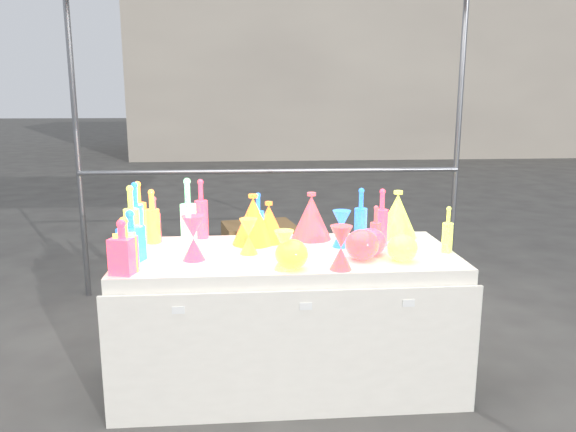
{
  "coord_description": "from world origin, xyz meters",
  "views": [
    {
      "loc": [
        -0.24,
        -2.93,
        1.58
      ],
      "look_at": [
        0.0,
        0.0,
        0.95
      ],
      "focal_mm": 35.0,
      "sensor_mm": 36.0,
      "label": 1
    }
  ],
  "objects": [
    {
      "name": "decanter_2",
      "position": [
        -0.81,
        -0.1,
        0.88
      ],
      "size": [
        0.14,
        0.14,
        0.27
      ],
      "primitive_type": null,
      "rotation": [
        0.0,
        0.0,
        -0.32
      ],
      "color": "#1A8F42",
      "rests_on": "display_table"
    },
    {
      "name": "globe_0",
      "position": [
        -0.01,
        -0.3,
        0.82
      ],
      "size": [
        0.19,
        0.19,
        0.13
      ],
      "primitive_type": null,
      "rotation": [
        0.0,
        0.0,
        0.16
      ],
      "color": "#F71739",
      "rests_on": "display_table"
    },
    {
      "name": "lampshade_3",
      "position": [
        0.68,
        0.28,
        0.89
      ],
      "size": [
        0.3,
        0.3,
        0.28
      ],
      "primitive_type": null,
      "rotation": [
        0.0,
        0.0,
        0.31
      ],
      "color": "#125A76",
      "rests_on": "display_table"
    },
    {
      "name": "bottle_3",
      "position": [
        -0.75,
        0.27,
        0.89
      ],
      "size": [
        0.08,
        0.08,
        0.27
      ],
      "primitive_type": null,
      "rotation": [
        0.0,
        0.0,
        0.09
      ],
      "color": "#1F1A9C",
      "rests_on": "display_table"
    },
    {
      "name": "hourglass_5",
      "position": [
        0.31,
        0.08,
        0.85
      ],
      "size": [
        0.13,
        0.13,
        0.21
      ],
      "primitive_type": null,
      "rotation": [
        0.0,
        0.0,
        0.34
      ],
      "color": "#1A8F42",
      "rests_on": "display_table"
    },
    {
      "name": "globe_1",
      "position": [
        0.57,
        -0.22,
        0.81
      ],
      "size": [
        0.2,
        0.2,
        0.12
      ],
      "primitive_type": null,
      "rotation": [
        0.0,
        0.0,
        0.36
      ],
      "color": "#125A76",
      "rests_on": "display_table"
    },
    {
      "name": "hourglass_2",
      "position": [
        -0.04,
        -0.31,
        0.85
      ],
      "size": [
        0.1,
        0.1,
        0.19
      ],
      "primitive_type": null,
      "rotation": [
        0.0,
        0.0,
        -0.01
      ],
      "color": "#125A76",
      "rests_on": "display_table"
    },
    {
      "name": "globe_2",
      "position": [
        0.43,
        -0.1,
        0.81
      ],
      "size": [
        0.2,
        0.2,
        0.13
      ],
      "primitive_type": null,
      "rotation": [
        0.0,
        0.0,
        -0.25
      ],
      "color": "#FE5C1A",
      "rests_on": "display_table"
    },
    {
      "name": "bottle_2",
      "position": [
        -0.49,
        0.35,
        0.93
      ],
      "size": [
        0.08,
        0.08,
        0.35
      ],
      "primitive_type": null,
      "rotation": [
        0.0,
        0.0,
        0.05
      ],
      "color": "#FE5C1A",
      "rests_on": "display_table"
    },
    {
      "name": "globe_3",
      "position": [
        0.37,
        -0.18,
        0.82
      ],
      "size": [
        0.23,
        0.23,
        0.14
      ],
      "primitive_type": null,
      "rotation": [
        0.0,
        0.0,
        0.39
      ],
      "color": "#1F1A9C",
      "rests_on": "display_table"
    },
    {
      "name": "decanter_1",
      "position": [
        -0.81,
        -0.31,
        0.88
      ],
      "size": [
        0.13,
        0.13,
        0.26
      ],
      "primitive_type": null,
      "rotation": [
        0.0,
        0.0,
        -0.27
      ],
      "color": "#FE5C1A",
      "rests_on": "display_table"
    },
    {
      "name": "bottle_8",
      "position": [
        0.43,
        0.15,
        0.91
      ],
      "size": [
        0.09,
        0.09,
        0.32
      ],
      "primitive_type": null,
      "rotation": [
        0.0,
        0.0,
        0.31
      ],
      "color": "#1A8F42",
      "rests_on": "display_table"
    },
    {
      "name": "bottle_9",
      "position": [
        0.54,
        0.1,
        0.91
      ],
      "size": [
        0.08,
        0.08,
        0.33
      ],
      "primitive_type": null,
      "rotation": [
        0.0,
        0.0,
        0.14
      ],
      "color": "#FE5C1A",
      "rests_on": "display_table"
    },
    {
      "name": "hourglass_4",
      "position": [
        -0.21,
        -0.02,
        0.85
      ],
      "size": [
        0.12,
        0.12,
        0.19
      ],
      "primitive_type": null,
      "rotation": [
        0.0,
        0.0,
        -0.34
      ],
      "color": "#F71739",
      "rests_on": "display_table"
    },
    {
      "name": "hourglass_0",
      "position": [
        -0.5,
        -0.11,
        0.87
      ],
      "size": [
        0.15,
        0.15,
        0.23
      ],
      "primitive_type": null,
      "rotation": [
        0.0,
        0.0,
        0.35
      ],
      "color": "#FE5C1A",
      "rests_on": "display_table"
    },
    {
      "name": "ground",
      "position": [
        0.0,
        0.0,
        0.0
      ],
      "size": [
        80.0,
        80.0,
        0.0
      ],
      "primitive_type": "plane",
      "color": "#605E59",
      "rests_on": "ground"
    },
    {
      "name": "bottle_10",
      "position": [
        0.47,
        -0.04,
        0.88
      ],
      "size": [
        0.07,
        0.07,
        0.26
      ],
      "primitive_type": null,
      "rotation": [
        0.0,
        0.0,
        -0.23
      ],
      "color": "#1F1A9C",
      "rests_on": "display_table"
    },
    {
      "name": "bottle_7",
      "position": [
        -0.15,
        0.22,
        0.9
      ],
      "size": [
        0.08,
        0.08,
        0.29
      ],
      "primitive_type": null,
      "rotation": [
        0.0,
        0.0,
        -0.25
      ],
      "color": "#1A8F42",
      "rests_on": "display_table"
    },
    {
      "name": "bottle_4",
      "position": [
        -0.85,
        0.12,
        0.93
      ],
      "size": [
        0.1,
        0.1,
        0.36
      ],
      "primitive_type": null,
      "rotation": [
        0.0,
        0.0,
        -0.16
      ],
      "color": "#125A76",
      "rests_on": "display_table"
    },
    {
      "name": "lampshade_0",
      "position": [
        -0.09,
        0.23,
        0.87
      ],
      "size": [
        0.25,
        0.25,
        0.24
      ],
      "primitive_type": null,
      "rotation": [
        0.0,
        0.0,
        0.32
      ],
      "color": "gold",
      "rests_on": "display_table"
    },
    {
      "name": "bottle_0",
      "position": [
        -0.85,
        0.35,
        0.92
      ],
      "size": [
        0.12,
        0.12,
        0.35
      ],
      "primitive_type": null,
      "rotation": [
        0.0,
        0.0,
        -0.43
      ],
      "color": "#F71739",
      "rests_on": "display_table"
    },
    {
      "name": "decanter_0",
      "position": [
        -0.81,
        -0.26,
        0.88
      ],
      "size": [
        0.13,
        0.13,
        0.27
      ],
      "primitive_type": null,
      "rotation": [
        0.0,
        0.0,
        0.23
      ],
      "color": "#F71739",
      "rests_on": "display_table"
    },
    {
      "name": "lampshade_2",
      "position": [
        0.16,
        0.28,
        0.89
      ],
      "size": [
        0.26,
        0.26,
        0.28
      ],
      "primitive_type": null,
      "rotation": [
        0.0,
        0.0,
        0.1
      ],
      "color": "#1F1A9C",
      "rests_on": "display_table"
    },
    {
      "name": "display_table",
      "position": [
        0.0,
        -0.01,
        0.37
      ],
      "size": [
        1.84,
        0.83,
        0.75
      ],
      "color": "white",
      "rests_on": "ground"
    },
    {
      "name": "cardboard_box_flat",
      "position": [
        0.16,
        2.2,
        0.03
      ],
      "size": [
        0.97,
        0.86,
        0.07
      ],
      "primitive_type": "cube",
      "rotation": [
        0.0,
        0.0,
        0.46
      ],
      "color": "olive",
      "rests_on": "ground"
    },
    {
      "name": "bottle_1",
      "position": [
        -0.85,
        0.26,
        0.93
      ],
      "size": [
        0.11,
        0.11,
        0.36
      ],
      "primitive_type": null,
      "rotation": [
        0.0,
        0.0,
        -0.4
      ],
      "color": "#1A8F42",
      "rests_on": "display_table"
    },
    {
      "name": "background_building",
      "position": [
        4.0,
        14.0,
        3.0
      ],
      "size": [
        14.0,
        6.0,
        6.0
      ],
      "primitive_type": "cube",
      "color": "#BFB39F",
      "rests_on": "ground"
    },
    {
      "name": "cardboard_box_closed",
      "position": [
        -0.1,
        2.0,
        0.23
      ],
      "size": [
        0.69,
        0.56,
        0.45
      ],
      "primitive_type": "cube",
      "rotation": [
        0.0,
        0.0,
        0.19
      ],
      "color": "olive",
      "rests_on": "ground"
    },
    {
      "name": "bottle_5",
      "position": [
        -0.54,
        0.09,
        0.95
      ],
      "size": [
        0.09,
        0.09,
        0.4
      ],
      "primitive_type": null,
      "rotation": [
        0.0,
        0.0,
        0.06
      ],
      "color": "#DB2B99",
      "rests_on": "display_table"
    },
    {
      "name": "bottle_6",
      "position": [
        -0.76,
        0.26,
        0.91
      ],
      "size": [
        0.09,
        0.09,
        0.31
      ],
      "primitive_type": null,
      "rotation": [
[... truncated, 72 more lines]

